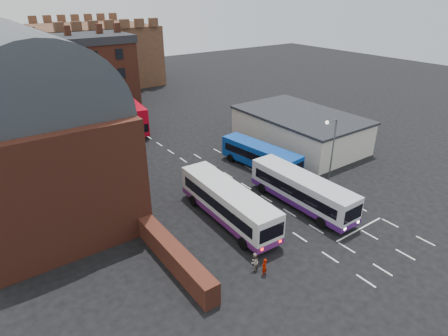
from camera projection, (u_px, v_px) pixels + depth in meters
ground at (293, 233)px, 31.70m from camera, size 180.00×180.00×0.00m
railway_station at (25, 117)px, 35.63m from camera, size 12.00×28.00×16.00m
forecourt_wall at (175, 257)px, 27.40m from camera, size 1.20×10.00×1.80m
cream_building at (299, 129)px, 48.94m from camera, size 10.40×16.40×4.25m
brick_terrace at (63, 80)px, 59.87m from camera, size 22.00×10.00×11.00m
castle_keep at (95, 55)px, 80.64m from camera, size 22.00×22.00×12.00m
bus_white_outbound at (228, 201)px, 32.67m from camera, size 3.29×11.89×3.22m
bus_white_inbound at (302, 189)px, 34.87m from camera, size 2.94×11.37×3.09m
bus_blue at (260, 155)px, 42.39m from camera, size 3.59×10.52×2.81m
bus_red_double at (130, 115)px, 54.21m from camera, size 3.70×10.67×4.18m
street_lamp at (331, 148)px, 36.73m from camera, size 1.54×0.33×7.54m
pedestrian_red at (264, 267)px, 26.75m from camera, size 0.57×0.44×1.38m
pedestrian_beige at (254, 262)px, 27.22m from camera, size 0.78×0.66×1.42m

